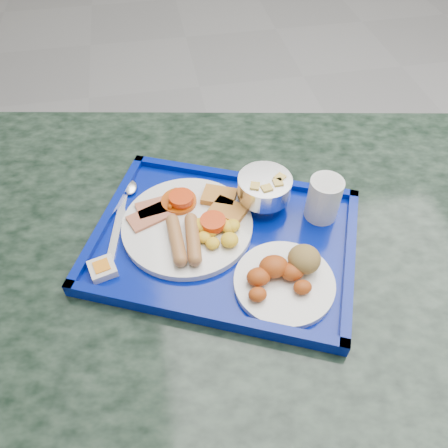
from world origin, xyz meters
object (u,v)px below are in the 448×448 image
(main_plate, at_px, (191,223))
(bread_plate, at_px, (286,275))
(juice_cup, at_px, (324,198))
(tray, at_px, (224,241))
(fruit_bowl, at_px, (265,188))
(table, at_px, (212,318))

(main_plate, xyz_separation_m, bread_plate, (0.14, -0.15, 0.00))
(bread_plate, xyz_separation_m, juice_cup, (0.11, 0.13, 0.03))
(bread_plate, relative_size, juice_cup, 1.96)
(tray, relative_size, juice_cup, 6.57)
(fruit_bowl, bearing_deg, juice_cup, -24.35)
(bread_plate, distance_m, fruit_bowl, 0.18)
(table, distance_m, juice_cup, 0.36)
(main_plate, height_order, fruit_bowl, fruit_bowl)
(main_plate, xyz_separation_m, juice_cup, (0.24, -0.01, 0.03))
(tray, distance_m, fruit_bowl, 0.12)
(tray, bearing_deg, bread_plate, -52.71)
(tray, xyz_separation_m, juice_cup, (0.19, 0.02, 0.05))
(table, height_order, juice_cup, juice_cup)
(tray, bearing_deg, juice_cup, 7.41)
(bread_plate, height_order, juice_cup, juice_cup)
(tray, height_order, juice_cup, juice_cup)
(table, xyz_separation_m, main_plate, (-0.02, 0.07, 0.24))
(tray, bearing_deg, main_plate, 146.10)
(main_plate, distance_m, fruit_bowl, 0.15)
(tray, distance_m, main_plate, 0.07)
(juice_cup, bearing_deg, bread_plate, -128.48)
(main_plate, relative_size, fruit_bowl, 2.38)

